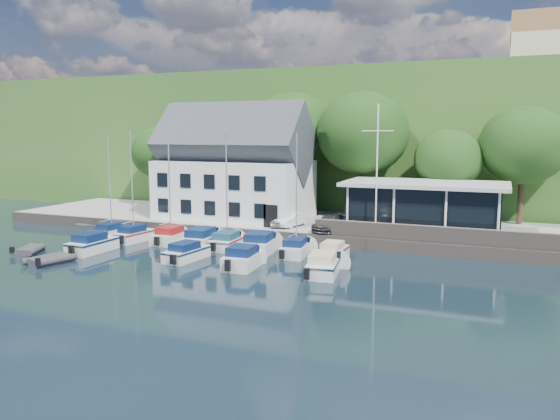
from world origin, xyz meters
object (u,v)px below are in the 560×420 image
at_px(club_pavilion, 424,207).
at_px(boat_r1_2, 170,191).
at_px(dinghy_0, 30,249).
at_px(harbor_building, 234,173).
at_px(boat_r2_3, 243,256).
at_px(car_white, 292,219).
at_px(car_dgrey, 330,223).
at_px(boat_r2_2, 186,251).
at_px(boat_r1_4, 227,196).
at_px(boat_r1_6, 296,201).
at_px(dinghy_1, 49,258).
at_px(car_silver, 280,220).
at_px(flagpole, 377,171).
at_px(car_blue, 348,224).
at_px(boat_r2_4, 324,263).
at_px(boat_r2_0, 92,242).
at_px(boat_r1_3, 202,237).
at_px(boat_r1_0, 110,191).
at_px(boat_r1_5, 260,242).
at_px(boat_r1_7, 333,250).
at_px(boat_r1_1, 132,191).

relative_size(club_pavilion, boat_r1_2, 1.50).
relative_size(club_pavilion, dinghy_0, 4.65).
bearing_deg(harbor_building, boat_r2_3, -61.12).
distance_m(car_white, car_dgrey, 3.82).
height_order(boat_r2_2, dinghy_0, boat_r2_2).
bearing_deg(boat_r1_2, boat_r1_4, -1.04).
relative_size(boat_r1_6, dinghy_1, 2.62).
height_order(car_silver, car_dgrey, car_dgrey).
relative_size(car_silver, boat_r1_6, 0.41).
height_order(flagpole, boat_r1_2, flagpole).
bearing_deg(boat_r1_4, car_blue, 30.01).
distance_m(harbor_building, flagpole, 15.30).
bearing_deg(boat_r2_4, car_blue, 87.25).
height_order(car_white, boat_r2_0, car_white).
bearing_deg(boat_r1_3, dinghy_0, -152.33).
bearing_deg(boat_r1_6, boat_r1_4, 171.25).
xyz_separation_m(boat_r1_0, boat_r1_6, (17.33, -0.17, 0.01)).
height_order(boat_r1_4, boat_r1_6, boat_r1_4).
relative_size(car_blue, flagpole, 0.35).
bearing_deg(club_pavilion, boat_r1_3, -152.29).
height_order(dinghy_0, dinghy_1, dinghy_1).
height_order(boat_r1_2, boat_r2_0, boat_r1_2).
relative_size(boat_r2_2, boat_r2_3, 1.06).
height_order(boat_r1_0, boat_r2_3, boat_r1_0).
bearing_deg(boat_r1_0, boat_r1_5, 3.29).
distance_m(boat_r1_4, boat_r1_5, 4.55).
bearing_deg(boat_r1_7, boat_r2_4, -81.58).
distance_m(car_blue, boat_r1_1, 18.36).
bearing_deg(boat_r1_1, club_pavilion, 27.93).
xyz_separation_m(harbor_building, boat_r1_6, (9.77, -9.06, -1.21)).
bearing_deg(boat_r2_4, boat_r1_0, 158.32).
xyz_separation_m(car_white, boat_r1_7, (5.80, -6.81, -0.95)).
bearing_deg(car_silver, boat_r1_4, -123.75).
bearing_deg(boat_r1_5, dinghy_1, -149.36).
distance_m(boat_r1_6, boat_r2_2, 8.89).
xyz_separation_m(car_dgrey, boat_r1_3, (-9.05, -5.63, -0.87)).
bearing_deg(flagpole, boat_r1_1, -165.10).
distance_m(harbor_building, boat_r1_5, 12.29).
xyz_separation_m(boat_r1_4, dinghy_0, (-13.27, -7.23, -3.85)).
xyz_separation_m(boat_r1_0, boat_r1_1, (2.69, -0.48, 0.19)).
distance_m(club_pavilion, boat_r1_2, 21.26).
bearing_deg(boat_r1_1, boat_r1_5, 7.82).
bearing_deg(boat_r1_5, harbor_building, 120.96).
bearing_deg(car_silver, boat_r1_0, -170.14).
bearing_deg(boat_r1_0, boat_r1_3, 3.13).
distance_m(boat_r1_2, boat_r1_6, 11.28).
relative_size(harbor_building, boat_r1_0, 1.74).
bearing_deg(harbor_building, boat_r2_4, -45.46).
distance_m(boat_r2_0, dinghy_0, 4.71).
relative_size(boat_r1_4, boat_r2_3, 1.62).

